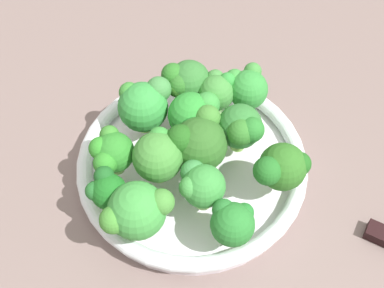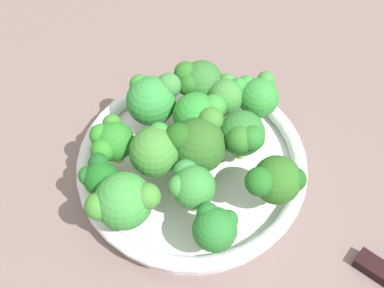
# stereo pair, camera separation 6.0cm
# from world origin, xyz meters

# --- Properties ---
(ground_plane) EXTENTS (1.30, 1.30, 0.03)m
(ground_plane) POSITION_xyz_m (0.00, 0.00, -0.01)
(ground_plane) COLOR #75625E
(bowl) EXTENTS (0.30, 0.30, 0.03)m
(bowl) POSITION_xyz_m (0.03, -0.01, 0.02)
(bowl) COLOR white
(bowl) RESTS_ON ground_plane
(broccoli_floret_0) EXTENTS (0.07, 0.07, 0.07)m
(broccoli_floret_0) POSITION_xyz_m (0.03, -0.01, 0.08)
(broccoli_floret_0) COLOR #A2D174
(broccoli_floret_0) RESTS_ON bowl
(broccoli_floret_1) EXTENTS (0.07, 0.07, 0.07)m
(broccoli_floret_1) POSITION_xyz_m (0.05, 0.02, 0.08)
(broccoli_floret_1) COLOR #95D96C
(broccoli_floret_1) RESTS_ON bowl
(broccoli_floret_2) EXTENTS (0.07, 0.07, 0.07)m
(broccoli_floret_2) POSITION_xyz_m (0.01, 0.07, 0.08)
(broccoli_floret_2) COLOR #97D862
(broccoli_floret_2) RESTS_ON bowl
(broccoli_floret_3) EXTENTS (0.06, 0.06, 0.07)m
(broccoli_floret_3) POSITION_xyz_m (0.08, -0.03, 0.08)
(broccoli_floret_3) COLOR #91CB57
(broccoli_floret_3) RESTS_ON bowl
(broccoli_floret_4) EXTENTS (0.05, 0.05, 0.07)m
(broccoli_floret_4) POSITION_xyz_m (0.10, 0.04, 0.08)
(broccoli_floret_4) COLOR #85C469
(broccoli_floret_4) RESTS_ON bowl
(broccoli_floret_5) EXTENTS (0.05, 0.06, 0.07)m
(broccoli_floret_5) POSITION_xyz_m (-0.00, -0.06, 0.08)
(broccoli_floret_5) COLOR #9FD472
(broccoli_floret_5) RESTS_ON bowl
(broccoli_floret_6) EXTENTS (0.06, 0.06, 0.06)m
(broccoli_floret_6) POSITION_xyz_m (-0.06, 0.03, 0.07)
(broccoli_floret_6) COLOR #7AB250
(broccoli_floret_6) RESTS_ON bowl
(broccoli_floret_7) EXTENTS (0.05, 0.05, 0.06)m
(broccoli_floret_7) POSITION_xyz_m (-0.09, -0.01, 0.07)
(broccoli_floret_7) COLOR #83B65B
(broccoli_floret_7) RESTS_ON bowl
(broccoli_floret_8) EXTENTS (0.07, 0.06, 0.07)m
(broccoli_floret_8) POSITION_xyz_m (-0.02, -0.00, 0.08)
(broccoli_floret_8) COLOR #9DCE62
(broccoli_floret_8) RESTS_ON bowl
(broccoli_floret_9) EXTENTS (0.05, 0.05, 0.06)m
(broccoli_floret_9) POSITION_xyz_m (0.00, -0.12, 0.07)
(broccoli_floret_9) COLOR #97D96B
(broccoli_floret_9) RESTS_ON bowl
(broccoli_floret_10) EXTENTS (0.07, 0.06, 0.07)m
(broccoli_floret_10) POSITION_xyz_m (0.09, -0.10, 0.08)
(broccoli_floret_10) COLOR #85CD61
(broccoli_floret_10) RESTS_ON bowl
(broccoli_floret_11) EXTENTS (0.08, 0.07, 0.07)m
(broccoli_floret_11) POSITION_xyz_m (-0.08, -0.05, 0.07)
(broccoli_floret_11) COLOR #93CE69
(broccoli_floret_11) RESTS_ON bowl
(broccoli_floret_12) EXTENTS (0.06, 0.06, 0.07)m
(broccoli_floret_12) POSITION_xyz_m (0.07, 0.07, 0.08)
(broccoli_floret_12) COLOR #8FC45F
(broccoli_floret_12) RESTS_ON bowl
(broccoli_floret_13) EXTENTS (0.05, 0.06, 0.07)m
(broccoli_floret_13) POSITION_xyz_m (0.13, 0.02, 0.08)
(broccoli_floret_13) COLOR #86CE5C
(broccoli_floret_13) RESTS_ON bowl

